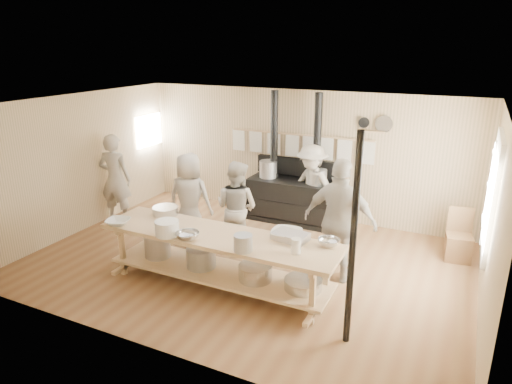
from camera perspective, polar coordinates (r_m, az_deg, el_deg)
ground at (r=7.68m, az=-1.22°, el=-8.72°), size 7.00×7.00×0.00m
room_shell at (r=7.10m, az=-1.30°, el=3.05°), size 7.00×7.00×7.00m
window_right at (r=7.00m, az=27.45°, el=-0.32°), size 0.09×1.50×1.65m
left_opening at (r=10.59m, az=-13.25°, el=7.50°), size 0.00×0.90×0.90m
stove at (r=9.28m, az=4.63°, el=-0.46°), size 1.90×0.75×2.60m
towel_rail at (r=9.26m, az=5.47°, el=6.10°), size 3.00×0.04×0.47m
back_wall_shelf at (r=8.82m, az=14.67°, el=7.99°), size 0.63×0.14×0.32m
prep_table at (r=6.75m, az=-4.79°, el=-7.86°), size 3.60×0.90×0.85m
support_post at (r=5.34m, az=12.01°, el=-6.30°), size 0.08×0.08×2.60m
cook_far_left at (r=9.45m, az=-17.18°, el=1.57°), size 0.74×0.56×1.81m
cook_left at (r=7.74m, az=-2.44°, el=-1.96°), size 0.85×0.70×1.62m
cook_center at (r=8.20m, az=-8.30°, el=-0.83°), size 0.89×0.66×1.66m
cook_right at (r=6.89m, az=10.43°, el=-3.61°), size 1.15×0.54×1.91m
cook_by_window at (r=8.89m, az=6.91°, el=0.70°), size 1.22×0.97×1.65m
chair at (r=8.39m, az=23.95°, el=-6.03°), size 0.46×0.46×0.88m
bowl_white_a at (r=7.22m, az=-16.87°, el=-3.60°), size 0.43×0.43×0.09m
bowl_steel_a at (r=6.48m, az=-8.55°, el=-5.44°), size 0.47×0.47×0.10m
bowl_white_b at (r=6.48m, az=3.85°, el=-5.25°), size 0.48×0.48×0.11m
bowl_steel_b at (r=6.30m, az=9.09°, el=-6.22°), size 0.31×0.31×0.09m
roasting_pan at (r=6.41m, az=4.33°, el=-5.54°), size 0.52×0.39×0.11m
mixing_bowl_large at (r=7.44m, az=-11.25°, el=-2.31°), size 0.48×0.48×0.13m
bucket_galv at (r=6.04m, az=-1.63°, el=-6.39°), size 0.29×0.29×0.23m
deep_bowl_enamel at (r=6.65m, az=-11.06°, el=-4.44°), size 0.35×0.35×0.21m
pitcher at (r=6.00m, az=5.03°, el=-6.74°), size 0.14×0.14×0.21m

